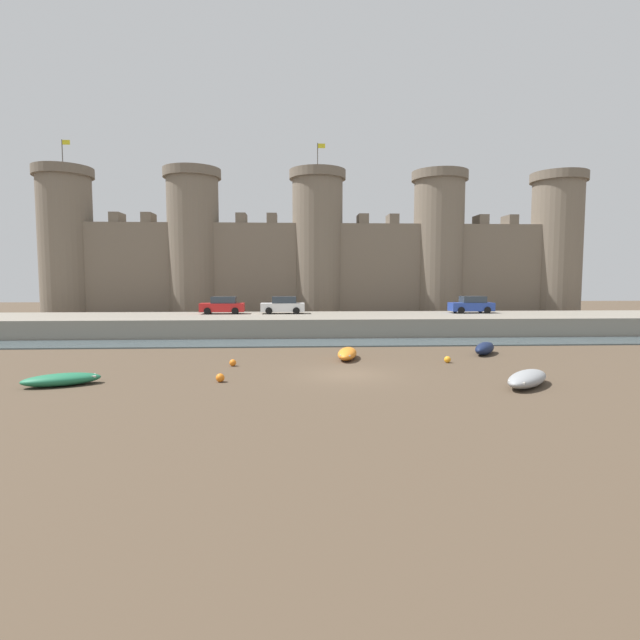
{
  "coord_description": "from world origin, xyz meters",
  "views": [
    {
      "loc": [
        -2.74,
        -25.49,
        5.0
      ],
      "look_at": [
        -1.17,
        4.04,
        2.5
      ],
      "focal_mm": 28.0,
      "sensor_mm": 36.0,
      "label": 1
    }
  ],
  "objects_px": {
    "car_quay_west": "(223,306)",
    "car_quay_centre_east": "(283,305)",
    "rowboat_near_channel_left": "(62,379)",
    "mooring_buoy_near_channel": "(233,363)",
    "rowboat_midflat_centre": "(527,378)",
    "mooring_buoy_off_centre": "(447,360)",
    "rowboat_foreground_centre": "(485,348)",
    "car_quay_centre_west": "(472,305)",
    "mooring_buoy_mid_mud": "(220,378)",
    "rowboat_near_channel_right": "(347,353)"
  },
  "relations": [
    {
      "from": "car_quay_west",
      "to": "car_quay_centre_east",
      "type": "bearing_deg",
      "value": -0.72
    },
    {
      "from": "car_quay_west",
      "to": "mooring_buoy_near_channel",
      "type": "bearing_deg",
      "value": -80.44
    },
    {
      "from": "rowboat_midflat_centre",
      "to": "rowboat_foreground_centre",
      "type": "xyz_separation_m",
      "value": [
        1.74,
        9.61,
        0.03
      ]
    },
    {
      "from": "rowboat_near_channel_right",
      "to": "mooring_buoy_near_channel",
      "type": "xyz_separation_m",
      "value": [
        -6.76,
        -2.08,
        -0.17
      ]
    },
    {
      "from": "car_quay_west",
      "to": "car_quay_centre_east",
      "type": "xyz_separation_m",
      "value": [
        5.67,
        -0.07,
        0.0
      ]
    },
    {
      "from": "rowboat_midflat_centre",
      "to": "car_quay_centre_east",
      "type": "bearing_deg",
      "value": 115.17
    },
    {
      "from": "rowboat_near_channel_left",
      "to": "mooring_buoy_off_centre",
      "type": "xyz_separation_m",
      "value": [
        19.85,
        5.24,
        -0.11
      ]
    },
    {
      "from": "mooring_buoy_off_centre",
      "to": "car_quay_west",
      "type": "xyz_separation_m",
      "value": [
        -15.73,
        18.55,
        2.21
      ]
    },
    {
      "from": "mooring_buoy_off_centre",
      "to": "car_quay_centre_west",
      "type": "relative_size",
      "value": 0.09
    },
    {
      "from": "rowboat_near_channel_left",
      "to": "car_quay_centre_west",
      "type": "height_order",
      "value": "car_quay_centre_west"
    },
    {
      "from": "rowboat_foreground_centre",
      "to": "car_quay_west",
      "type": "distance_m",
      "value": 24.72
    },
    {
      "from": "rowboat_near_channel_left",
      "to": "car_quay_west",
      "type": "height_order",
      "value": "car_quay_west"
    },
    {
      "from": "rowboat_near_channel_right",
      "to": "rowboat_midflat_centre",
      "type": "relative_size",
      "value": 0.97
    },
    {
      "from": "car_quay_centre_west",
      "to": "rowboat_midflat_centre",
      "type": "bearing_deg",
      "value": -104.31
    },
    {
      "from": "mooring_buoy_off_centre",
      "to": "rowboat_near_channel_right",
      "type": "bearing_deg",
      "value": 164.32
    },
    {
      "from": "rowboat_near_channel_right",
      "to": "mooring_buoy_near_channel",
      "type": "bearing_deg",
      "value": -162.88
    },
    {
      "from": "car_quay_west",
      "to": "rowboat_midflat_centre",
      "type": "bearing_deg",
      "value": -55.22
    },
    {
      "from": "rowboat_near_channel_left",
      "to": "rowboat_foreground_centre",
      "type": "distance_m",
      "value": 24.73
    },
    {
      "from": "mooring_buoy_near_channel",
      "to": "car_quay_west",
      "type": "distance_m",
      "value": 19.41
    },
    {
      "from": "rowboat_near_channel_left",
      "to": "rowboat_midflat_centre",
      "type": "relative_size",
      "value": 1.0
    },
    {
      "from": "rowboat_midflat_centre",
      "to": "mooring_buoy_mid_mud",
      "type": "bearing_deg",
      "value": 173.1
    },
    {
      "from": "rowboat_midflat_centre",
      "to": "car_quay_centre_west",
      "type": "distance_m",
      "value": 25.83
    },
    {
      "from": "rowboat_midflat_centre",
      "to": "car_quay_centre_east",
      "type": "distance_m",
      "value": 27.72
    },
    {
      "from": "mooring_buoy_mid_mud",
      "to": "car_quay_centre_west",
      "type": "relative_size",
      "value": 0.1
    },
    {
      "from": "rowboat_near_channel_left",
      "to": "rowboat_midflat_centre",
      "type": "height_order",
      "value": "rowboat_midflat_centre"
    },
    {
      "from": "rowboat_near_channel_left",
      "to": "mooring_buoy_near_channel",
      "type": "relative_size",
      "value": 9.22
    },
    {
      "from": "rowboat_near_channel_left",
      "to": "mooring_buoy_near_channel",
      "type": "distance_m",
      "value": 8.75
    },
    {
      "from": "mooring_buoy_near_channel",
      "to": "car_quay_centre_east",
      "type": "xyz_separation_m",
      "value": [
        2.47,
        18.94,
        2.21
      ]
    },
    {
      "from": "mooring_buoy_off_centre",
      "to": "car_quay_west",
      "type": "distance_m",
      "value": 24.43
    },
    {
      "from": "mooring_buoy_mid_mud",
      "to": "rowboat_near_channel_left",
      "type": "bearing_deg",
      "value": -176.6
    },
    {
      "from": "car_quay_centre_west",
      "to": "car_quay_centre_east",
      "type": "height_order",
      "value": "same"
    },
    {
      "from": "car_quay_centre_east",
      "to": "rowboat_foreground_centre",
      "type": "bearing_deg",
      "value": -48.77
    },
    {
      "from": "rowboat_midflat_centre",
      "to": "mooring_buoy_mid_mud",
      "type": "distance_m",
      "value": 14.4
    },
    {
      "from": "mooring_buoy_near_channel",
      "to": "rowboat_foreground_centre",
      "type": "bearing_deg",
      "value": 12.49
    },
    {
      "from": "car_quay_centre_west",
      "to": "rowboat_foreground_centre",
      "type": "bearing_deg",
      "value": -106.77
    },
    {
      "from": "rowboat_near_channel_right",
      "to": "rowboat_near_channel_left",
      "type": "bearing_deg",
      "value": -154.02
    },
    {
      "from": "mooring_buoy_near_channel",
      "to": "car_quay_centre_east",
      "type": "relative_size",
      "value": 0.09
    },
    {
      "from": "mooring_buoy_near_channel",
      "to": "rowboat_near_channel_left",
      "type": "bearing_deg",
      "value": -146.86
    },
    {
      "from": "car_quay_west",
      "to": "mooring_buoy_off_centre",
      "type": "bearing_deg",
      "value": -49.7
    },
    {
      "from": "mooring_buoy_near_channel",
      "to": "car_quay_centre_west",
      "type": "xyz_separation_m",
      "value": [
        20.59,
        18.88,
        2.21
      ]
    },
    {
      "from": "rowboat_midflat_centre",
      "to": "car_quay_centre_east",
      "type": "height_order",
      "value": "car_quay_centre_east"
    },
    {
      "from": "mooring_buoy_mid_mud",
      "to": "car_quay_west",
      "type": "distance_m",
      "value": 23.67
    },
    {
      "from": "rowboat_foreground_centre",
      "to": "car_quay_centre_west",
      "type": "distance_m",
      "value": 16.14
    },
    {
      "from": "rowboat_near_channel_left",
      "to": "rowboat_midflat_centre",
      "type": "bearing_deg",
      "value": -3.45
    },
    {
      "from": "mooring_buoy_near_channel",
      "to": "rowboat_near_channel_right",
      "type": "bearing_deg",
      "value": 17.12
    },
    {
      "from": "mooring_buoy_off_centre",
      "to": "car_quay_centre_east",
      "type": "bearing_deg",
      "value": 118.58
    },
    {
      "from": "mooring_buoy_off_centre",
      "to": "mooring_buoy_mid_mud",
      "type": "relative_size",
      "value": 0.93
    },
    {
      "from": "rowboat_near_channel_right",
      "to": "rowboat_foreground_centre",
      "type": "relative_size",
      "value": 1.13
    },
    {
      "from": "rowboat_foreground_centre",
      "to": "mooring_buoy_near_channel",
      "type": "xyz_separation_m",
      "value": [
        -15.97,
        -3.54,
        -0.22
      ]
    },
    {
      "from": "mooring_buoy_near_channel",
      "to": "mooring_buoy_mid_mud",
      "type": "bearing_deg",
      "value": -90.99
    }
  ]
}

